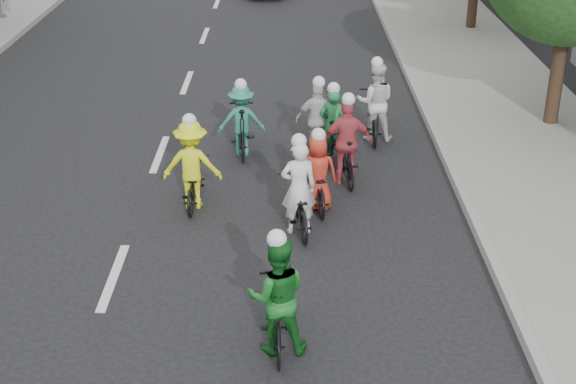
{
  "coord_description": "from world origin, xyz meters",
  "views": [
    {
      "loc": [
        2.77,
        -10.81,
        6.64
      ],
      "look_at": [
        2.75,
        1.03,
        1.0
      ],
      "focal_mm": 50.0,
      "sensor_mm": 36.0,
      "label": 1
    }
  ],
  "objects_px": {
    "cyclist_1": "(277,304)",
    "cyclist_2": "(192,172)",
    "cyclist_3": "(347,150)",
    "cyclist_7": "(242,125)",
    "cyclist_6": "(375,110)",
    "cyclist_8": "(318,128)",
    "cyclist_5": "(332,132)",
    "cyclist_0": "(298,199)",
    "cyclist_4": "(318,180)"
  },
  "relations": [
    {
      "from": "cyclist_3",
      "to": "cyclist_8",
      "type": "distance_m",
      "value": 1.46
    },
    {
      "from": "cyclist_6",
      "to": "cyclist_7",
      "type": "distance_m",
      "value": 3.03
    },
    {
      "from": "cyclist_6",
      "to": "cyclist_7",
      "type": "height_order",
      "value": "cyclist_6"
    },
    {
      "from": "cyclist_3",
      "to": "cyclist_6",
      "type": "relative_size",
      "value": 0.97
    },
    {
      "from": "cyclist_1",
      "to": "cyclist_2",
      "type": "height_order",
      "value": "cyclist_1"
    },
    {
      "from": "cyclist_8",
      "to": "cyclist_6",
      "type": "bearing_deg",
      "value": -136.39
    },
    {
      "from": "cyclist_1",
      "to": "cyclist_2",
      "type": "bearing_deg",
      "value": -71.9
    },
    {
      "from": "cyclist_2",
      "to": "cyclist_3",
      "type": "xyz_separation_m",
      "value": [
        2.89,
        1.05,
        0.01
      ]
    },
    {
      "from": "cyclist_4",
      "to": "cyclist_1",
      "type": "bearing_deg",
      "value": 75.25
    },
    {
      "from": "cyclist_4",
      "to": "cyclist_8",
      "type": "bearing_deg",
      "value": -97.75
    },
    {
      "from": "cyclist_0",
      "to": "cyclist_2",
      "type": "xyz_separation_m",
      "value": [
        -1.93,
        0.95,
        0.1
      ]
    },
    {
      "from": "cyclist_7",
      "to": "cyclist_5",
      "type": "bearing_deg",
      "value": 167.65
    },
    {
      "from": "cyclist_6",
      "to": "cyclist_1",
      "type": "bearing_deg",
      "value": 78.9
    },
    {
      "from": "cyclist_2",
      "to": "cyclist_1",
      "type": "bearing_deg",
      "value": 111.84
    },
    {
      "from": "cyclist_5",
      "to": "cyclist_0",
      "type": "bearing_deg",
      "value": 82.64
    },
    {
      "from": "cyclist_3",
      "to": "cyclist_4",
      "type": "distance_m",
      "value": 1.26
    },
    {
      "from": "cyclist_5",
      "to": "cyclist_6",
      "type": "height_order",
      "value": "cyclist_6"
    },
    {
      "from": "cyclist_7",
      "to": "cyclist_6",
      "type": "bearing_deg",
      "value": -166.77
    },
    {
      "from": "cyclist_2",
      "to": "cyclist_7",
      "type": "bearing_deg",
      "value": -105.63
    },
    {
      "from": "cyclist_2",
      "to": "cyclist_3",
      "type": "distance_m",
      "value": 3.07
    },
    {
      "from": "cyclist_6",
      "to": "cyclist_7",
      "type": "relative_size",
      "value": 1.05
    },
    {
      "from": "cyclist_4",
      "to": "cyclist_2",
      "type": "bearing_deg",
      "value": -7.0
    },
    {
      "from": "cyclist_5",
      "to": "cyclist_7",
      "type": "distance_m",
      "value": 1.92
    },
    {
      "from": "cyclist_2",
      "to": "cyclist_0",
      "type": "bearing_deg",
      "value": 155.25
    },
    {
      "from": "cyclist_0",
      "to": "cyclist_1",
      "type": "bearing_deg",
      "value": 76.42
    },
    {
      "from": "cyclist_4",
      "to": "cyclist_0",
      "type": "bearing_deg",
      "value": 62.58
    },
    {
      "from": "cyclist_3",
      "to": "cyclist_2",
      "type": "bearing_deg",
      "value": 12.9
    },
    {
      "from": "cyclist_7",
      "to": "cyclist_8",
      "type": "bearing_deg",
      "value": 172.95
    },
    {
      "from": "cyclist_0",
      "to": "cyclist_1",
      "type": "distance_m",
      "value": 3.42
    },
    {
      "from": "cyclist_3",
      "to": "cyclist_7",
      "type": "xyz_separation_m",
      "value": [
        -2.12,
        1.44,
        -0.03
      ]
    },
    {
      "from": "cyclist_0",
      "to": "cyclist_4",
      "type": "xyz_separation_m",
      "value": [
        0.36,
        0.91,
        -0.04
      ]
    },
    {
      "from": "cyclist_3",
      "to": "cyclist_6",
      "type": "distance_m",
      "value": 2.48
    },
    {
      "from": "cyclist_2",
      "to": "cyclist_6",
      "type": "relative_size",
      "value": 0.95
    },
    {
      "from": "cyclist_3",
      "to": "cyclist_4",
      "type": "xyz_separation_m",
      "value": [
        -0.6,
        -1.1,
        -0.14
      ]
    },
    {
      "from": "cyclist_1",
      "to": "cyclist_6",
      "type": "xyz_separation_m",
      "value": [
        2.05,
        7.76,
        -0.02
      ]
    },
    {
      "from": "cyclist_3",
      "to": "cyclist_6",
      "type": "xyz_separation_m",
      "value": [
        0.77,
        2.35,
        -0.02
      ]
    },
    {
      "from": "cyclist_0",
      "to": "cyclist_3",
      "type": "xyz_separation_m",
      "value": [
        0.96,
        2.01,
        0.1
      ]
    },
    {
      "from": "cyclist_0",
      "to": "cyclist_8",
      "type": "height_order",
      "value": "cyclist_0"
    },
    {
      "from": "cyclist_4",
      "to": "cyclist_3",
      "type": "bearing_deg",
      "value": -124.3
    },
    {
      "from": "cyclist_1",
      "to": "cyclist_8",
      "type": "bearing_deg",
      "value": -98.63
    },
    {
      "from": "cyclist_4",
      "to": "cyclist_6",
      "type": "relative_size",
      "value": 0.89
    },
    {
      "from": "cyclist_0",
      "to": "cyclist_3",
      "type": "relative_size",
      "value": 0.98
    },
    {
      "from": "cyclist_6",
      "to": "cyclist_8",
      "type": "bearing_deg",
      "value": 41.24
    },
    {
      "from": "cyclist_2",
      "to": "cyclist_5",
      "type": "distance_m",
      "value": 3.48
    },
    {
      "from": "cyclist_1",
      "to": "cyclist_4",
      "type": "distance_m",
      "value": 4.36
    },
    {
      "from": "cyclist_0",
      "to": "cyclist_5",
      "type": "height_order",
      "value": "cyclist_0"
    },
    {
      "from": "cyclist_6",
      "to": "cyclist_7",
      "type": "xyz_separation_m",
      "value": [
        -2.89,
        -0.91,
        -0.01
      ]
    },
    {
      "from": "cyclist_2",
      "to": "cyclist_8",
      "type": "relative_size",
      "value": 0.95
    },
    {
      "from": "cyclist_3",
      "to": "cyclist_8",
      "type": "xyz_separation_m",
      "value": [
        -0.51,
        1.36,
        -0.08
      ]
    },
    {
      "from": "cyclist_2",
      "to": "cyclist_6",
      "type": "distance_m",
      "value": 5.0
    }
  ]
}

